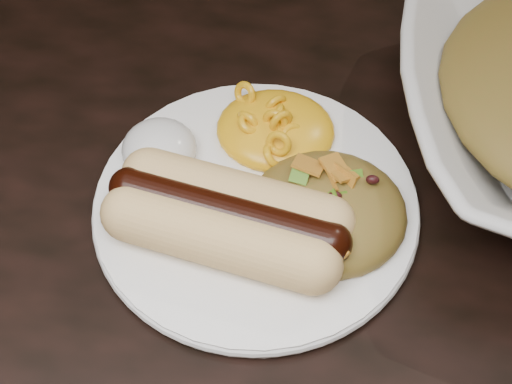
# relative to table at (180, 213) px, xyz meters

# --- Properties ---
(table) EXTENTS (1.60, 0.90, 0.75)m
(table) POSITION_rel_table_xyz_m (0.00, 0.00, 0.00)
(table) COLOR black
(table) RESTS_ON floor
(plate) EXTENTS (0.25, 0.25, 0.01)m
(plate) POSITION_rel_table_xyz_m (0.07, -0.05, 0.10)
(plate) COLOR white
(plate) RESTS_ON table
(hotdog) EXTENTS (0.14, 0.09, 0.04)m
(hotdog) POSITION_rel_table_xyz_m (0.06, -0.08, 0.12)
(hotdog) COLOR #FFC878
(hotdog) RESTS_ON plate
(mac_and_cheese) EXTENTS (0.09, 0.08, 0.03)m
(mac_and_cheese) POSITION_rel_table_xyz_m (0.08, 0.01, 0.12)
(mac_and_cheese) COLOR yellow
(mac_and_cheese) RESTS_ON plate
(sour_cream) EXTENTS (0.06, 0.06, 0.03)m
(sour_cream) POSITION_rel_table_xyz_m (-0.00, -0.02, 0.12)
(sour_cream) COLOR silver
(sour_cream) RESTS_ON plate
(taco_salad) EXTENTS (0.11, 0.10, 0.05)m
(taco_salad) POSITION_rel_table_xyz_m (0.12, -0.06, 0.12)
(taco_salad) COLOR #A54322
(taco_salad) RESTS_ON plate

